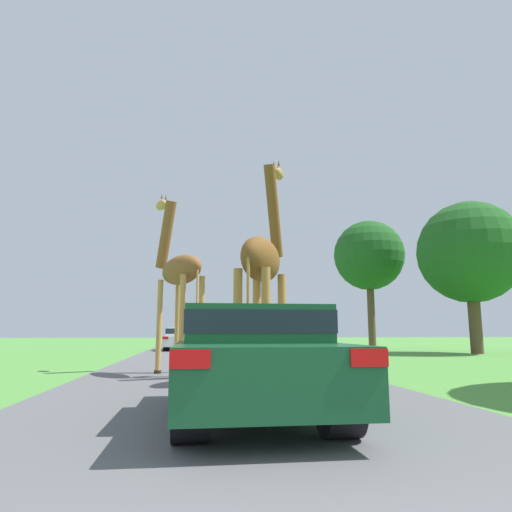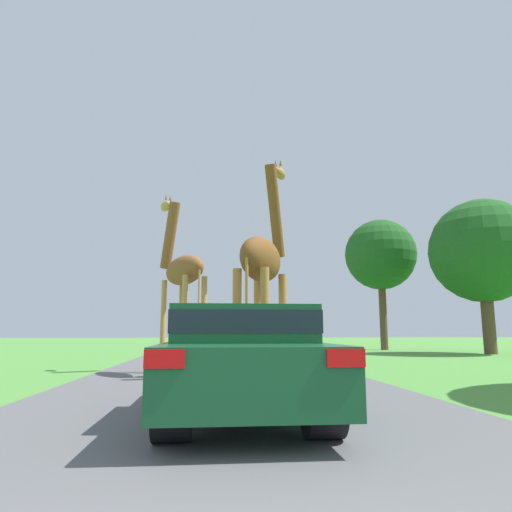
{
  "view_description": "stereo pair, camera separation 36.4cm",
  "coord_description": "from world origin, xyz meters",
  "views": [
    {
      "loc": [
        -0.7,
        -0.99,
        1.1
      ],
      "look_at": [
        0.64,
        8.96,
        2.76
      ],
      "focal_mm": 32.0,
      "sensor_mm": 36.0,
      "label": 1
    },
    {
      "loc": [
        -0.34,
        -1.03,
        1.1
      ],
      "look_at": [
        0.64,
        8.96,
        2.76
      ],
      "focal_mm": 32.0,
      "sensor_mm": 36.0,
      "label": 2
    }
  ],
  "objects": [
    {
      "name": "car_lead_maroon",
      "position": [
        0.06,
        5.08,
        0.76
      ],
      "size": [
        1.93,
        4.2,
        1.41
      ],
      "color": "#144C28",
      "rests_on": "ground"
    },
    {
      "name": "car_queue_left",
      "position": [
        1.98,
        14.46,
        0.74
      ],
      "size": [
        1.91,
        3.98,
        1.38
      ],
      "color": "maroon",
      "rests_on": "ground"
    },
    {
      "name": "tree_centre_back",
      "position": [
        13.21,
        20.3,
        5.07
      ],
      "size": [
        5.2,
        5.2,
        7.7
      ],
      "color": "brown",
      "rests_on": "ground"
    },
    {
      "name": "giraffe_companion",
      "position": [
        -1.15,
        11.2,
        2.66
      ],
      "size": [
        1.63,
        2.61,
        5.1
      ],
      "rotation": [
        0.0,
        0.0,
        0.48
      ],
      "color": "tan",
      "rests_on": "ground"
    },
    {
      "name": "tree_left_edge",
      "position": [
        10.01,
        25.81,
        5.73
      ],
      "size": [
        4.32,
        4.32,
        7.93
      ],
      "color": "brown",
      "rests_on": "ground"
    },
    {
      "name": "road",
      "position": [
        0.0,
        30.0,
        0.0
      ],
      "size": [
        6.79,
        120.0,
        0.0
      ],
      "color": "#5B5B5E",
      "rests_on": "ground"
    },
    {
      "name": "car_queue_right",
      "position": [
        -1.52,
        26.83,
        0.71
      ],
      "size": [
        1.73,
        4.54,
        1.33
      ],
      "color": "silver",
      "rests_on": "ground"
    },
    {
      "name": "giraffe_near_road",
      "position": [
        0.81,
        9.07,
        2.55
      ],
      "size": [
        1.61,
        2.62,
        5.5
      ],
      "rotation": [
        0.0,
        0.0,
        -0.45
      ],
      "color": "#B77F3D",
      "rests_on": "ground"
    },
    {
      "name": "car_far_ahead",
      "position": [
        2.41,
        22.7,
        0.65
      ],
      "size": [
        1.81,
        4.61,
        1.2
      ],
      "color": "gray",
      "rests_on": "ground"
    }
  ]
}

